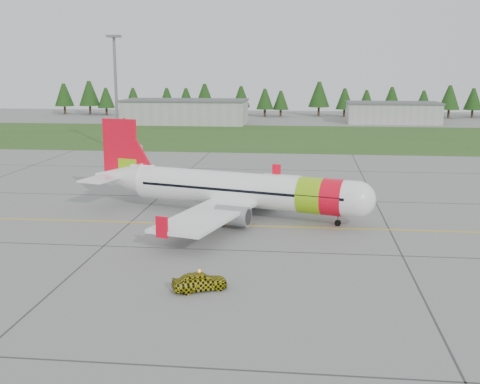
# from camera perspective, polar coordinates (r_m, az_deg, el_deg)

# --- Properties ---
(ground) EXTENTS (320.00, 320.00, 0.00)m
(ground) POSITION_cam_1_polar(r_m,az_deg,el_deg) (50.10, 3.72, -5.69)
(ground) COLOR gray
(ground) RESTS_ON ground
(aircraft) EXTENTS (30.57, 28.85, 9.48)m
(aircraft) POSITION_cam_1_polar(r_m,az_deg,el_deg) (61.25, -0.35, 0.23)
(aircraft) COLOR white
(aircraft) RESTS_ON ground
(follow_me_car) EXTENTS (1.81, 1.92, 3.79)m
(follow_me_car) POSITION_cam_1_polar(r_m,az_deg,el_deg) (41.30, -3.87, -6.80)
(follow_me_car) COLOR #D7CC0B
(follow_me_car) RESTS_ON ground
(service_van) EXTENTS (1.71, 1.63, 4.53)m
(service_van) POSITION_cam_1_polar(r_m,az_deg,el_deg) (107.04, -9.84, 4.82)
(service_van) COLOR silver
(service_van) RESTS_ON ground
(grass_strip) EXTENTS (320.00, 50.00, 0.03)m
(grass_strip) POSITION_cam_1_polar(r_m,az_deg,el_deg) (130.61, 5.41, 5.19)
(grass_strip) COLOR #30561E
(grass_strip) RESTS_ON ground
(taxi_guideline) EXTENTS (120.00, 0.25, 0.02)m
(taxi_guideline) POSITION_cam_1_polar(r_m,az_deg,el_deg) (57.77, 4.09, -3.29)
(taxi_guideline) COLOR gold
(taxi_guideline) RESTS_ON ground
(hangar_west) EXTENTS (32.00, 14.00, 6.00)m
(hangar_west) POSITION_cam_1_polar(r_m,az_deg,el_deg) (161.40, -5.19, 7.53)
(hangar_west) COLOR #A8A8A3
(hangar_west) RESTS_ON ground
(hangar_east) EXTENTS (24.00, 12.00, 5.20)m
(hangar_east) POSITION_cam_1_polar(r_m,az_deg,el_deg) (167.77, 14.28, 7.24)
(hangar_east) COLOR #A8A8A3
(hangar_east) RESTS_ON ground
(floodlight_mast) EXTENTS (0.50, 0.50, 20.00)m
(floodlight_mast) POSITION_cam_1_polar(r_m,az_deg,el_deg) (111.18, -11.66, 9.01)
(floodlight_mast) COLOR slate
(floodlight_mast) RESTS_ON ground
(treeline) EXTENTS (160.00, 8.00, 10.00)m
(treeline) POSITION_cam_1_polar(r_m,az_deg,el_deg) (186.01, 5.75, 8.71)
(treeline) COLOR #1C3F14
(treeline) RESTS_ON ground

